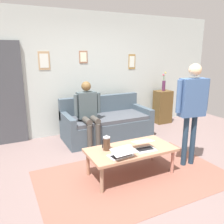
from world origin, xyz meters
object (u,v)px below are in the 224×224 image
object	(u,v)px
couch	(106,124)
flower_vase	(164,85)
laptop_center	(121,154)
side_shelf	(162,107)
person_standing	(192,102)
coffee_table	(131,151)
french_press	(107,143)
interior_door	(2,95)
laptop_left	(144,147)
person_seated	(88,110)

from	to	relation	value
couch	flower_vase	distance (m)	1.96
laptop_center	side_shelf	world-z (taller)	side_shelf
laptop_center	person_standing	distance (m)	1.42
coffee_table	french_press	distance (m)	0.39
interior_door	laptop_center	world-z (taller)	interior_door
french_press	person_standing	distance (m)	1.50
laptop_left	side_shelf	distance (m)	2.87
couch	laptop_center	bearing A→B (deg)	71.55
side_shelf	person_seated	xyz separation A→B (m)	(2.29, 0.56, 0.30)
couch	laptop_center	xyz separation A→B (m)	(0.60, 1.81, 0.16)
laptop_left	laptop_center	bearing A→B (deg)	8.91
side_shelf	flower_vase	distance (m)	0.59
person_standing	side_shelf	bearing A→B (deg)	-117.86
laptop_left	french_press	xyz separation A→B (m)	(0.51, -0.23, 0.06)
laptop_left	person_standing	distance (m)	1.05
interior_door	laptop_center	distance (m)	2.80
side_shelf	flower_vase	xyz separation A→B (m)	(0.00, -0.00, 0.59)
person_seated	couch	bearing A→B (deg)	-155.35
flower_vase	person_seated	world-z (taller)	flower_vase
couch	french_press	size ratio (longest dim) A/B	8.07
couch	coffee_table	distance (m)	1.67
side_shelf	interior_door	bearing A→B (deg)	-3.28
laptop_left	flower_vase	world-z (taller)	flower_vase
flower_vase	person_standing	size ratio (longest dim) A/B	0.29
french_press	person_seated	bearing A→B (deg)	-98.79
french_press	flower_vase	xyz separation A→B (m)	(-2.49, -1.85, 0.49)
coffee_table	side_shelf	size ratio (longest dim) A/B	1.56
interior_door	french_press	distance (m)	2.49
couch	flower_vase	size ratio (longest dim) A/B	3.86
person_standing	person_seated	xyz separation A→B (m)	(1.17, -1.54, -0.34)
side_shelf	person_standing	bearing A→B (deg)	62.14
interior_door	person_standing	bearing A→B (deg)	138.89
coffee_table	french_press	size ratio (longest dim) A/B	5.74
coffee_table	person_seated	distance (m)	1.45
coffee_table	person_seated	size ratio (longest dim) A/B	1.04
interior_door	side_shelf	distance (m)	3.83
french_press	side_shelf	size ratio (longest dim) A/B	0.27
interior_door	laptop_left	xyz separation A→B (m)	(-1.81, 2.30, -0.56)
flower_vase	laptop_center	bearing A→B (deg)	41.87
laptop_center	french_press	distance (m)	0.32
couch	interior_door	bearing A→B (deg)	-15.62
laptop_center	person_seated	bearing A→B (deg)	-94.01
laptop_center	person_standing	bearing A→B (deg)	-178.16
laptop_center	flower_vase	world-z (taller)	flower_vase
coffee_table	laptop_left	size ratio (longest dim) A/B	4.11
interior_door	coffee_table	distance (m)	2.81
interior_door	laptop_left	size ratio (longest dim) A/B	6.33
french_press	flower_vase	world-z (taller)	flower_vase
french_press	person_seated	xyz separation A→B (m)	(-0.20, -1.29, 0.20)
french_press	side_shelf	xyz separation A→B (m)	(-2.49, -1.85, -0.10)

